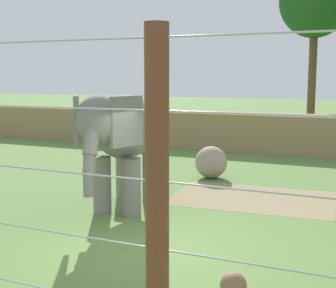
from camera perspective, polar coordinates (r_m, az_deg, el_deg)
The scene contains 7 objects.
ground_plane at distance 9.25m, azimuth -1.62°, elevation -12.45°, with size 120.00×120.00×0.00m, color #5B7F3D.
dirt_patch at distance 13.11m, azimuth 10.01°, elevation -6.33°, with size 4.23×2.90×0.01m, color #937F5B.
embankment_wall at distance 20.91m, azimuth 13.63°, elevation 1.20°, with size 36.00×1.80×1.62m, color #997F56.
elephant at distance 11.52m, azimuth -5.44°, elevation 1.32°, with size 1.79×3.84×2.85m.
enrichment_ball at distance 15.33m, azimuth 5.14°, elevation -2.18°, with size 1.03×1.03×1.03m, color gray.
cable_fence at distance 6.05m, azimuth -16.65°, elevation -5.15°, with size 12.31×0.26×3.78m.
tree_far_left at distance 28.54m, azimuth 17.09°, elevation 15.91°, with size 3.92×3.92×9.41m.
Camera 1 is at (3.78, -7.79, 3.25)m, focal length 51.32 mm.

